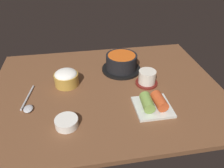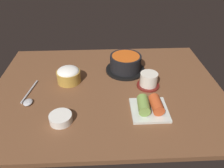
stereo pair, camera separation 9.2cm
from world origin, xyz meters
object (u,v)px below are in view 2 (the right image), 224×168
(kimchi_plate, at_px, (150,107))
(spoon, at_px, (28,98))
(rice_bowl, at_px, (69,75))
(side_bowl_near, at_px, (61,118))
(tea_cup_with_saucer, at_px, (149,80))
(stone_pot, at_px, (126,63))

(kimchi_plate, height_order, spoon, kimchi_plate)
(rice_bowl, height_order, side_bowl_near, rice_bowl)
(kimchi_plate, xyz_separation_m, side_bowl_near, (-0.33, -0.04, -0.00))
(tea_cup_with_saucer, distance_m, kimchi_plate, 0.17)
(rice_bowl, relative_size, kimchi_plate, 0.76)
(rice_bowl, relative_size, side_bowl_near, 1.30)
(tea_cup_with_saucer, relative_size, kimchi_plate, 0.71)
(rice_bowl, height_order, spoon, rice_bowl)
(stone_pot, distance_m, spoon, 0.47)
(spoon, bearing_deg, stone_pot, 26.68)
(tea_cup_with_saucer, xyz_separation_m, side_bowl_near, (-0.35, -0.21, -0.02))
(stone_pot, xyz_separation_m, spoon, (-0.42, -0.21, -0.03))
(rice_bowl, relative_size, tea_cup_with_saucer, 1.07)
(side_bowl_near, xyz_separation_m, spoon, (-0.15, 0.13, -0.01))
(stone_pot, distance_m, tea_cup_with_saucer, 0.16)
(rice_bowl, bearing_deg, side_bowl_near, -90.17)
(tea_cup_with_saucer, bearing_deg, kimchi_plate, -98.93)
(kimchi_plate, bearing_deg, tea_cup_with_saucer, 81.07)
(side_bowl_near, bearing_deg, rice_bowl, 89.83)
(tea_cup_with_saucer, height_order, kimchi_plate, tea_cup_with_saucer)
(stone_pot, xyz_separation_m, tea_cup_with_saucer, (0.09, -0.14, -0.01))
(stone_pot, bearing_deg, rice_bowl, -162.65)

